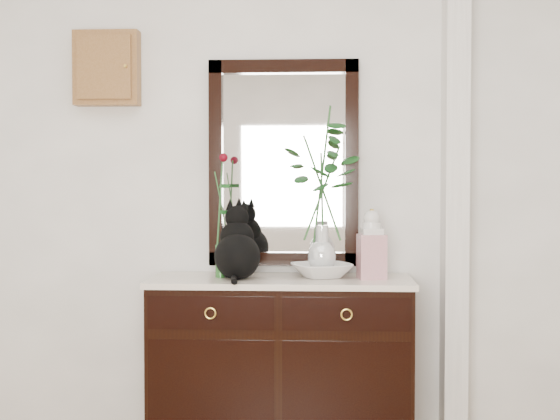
# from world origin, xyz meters

# --- Properties ---
(wall_back) EXTENTS (3.60, 0.04, 2.70)m
(wall_back) POSITION_xyz_m (0.00, 1.98, 1.35)
(wall_back) COLOR white
(wall_back) RESTS_ON ground
(pilaster) EXTENTS (0.12, 0.20, 2.70)m
(pilaster) POSITION_xyz_m (1.00, 1.90, 1.35)
(pilaster) COLOR white
(pilaster) RESTS_ON ground
(sideboard) EXTENTS (1.33, 0.52, 0.82)m
(sideboard) POSITION_xyz_m (0.10, 1.73, 0.47)
(sideboard) COLOR black
(sideboard) RESTS_ON ground
(wall_mirror) EXTENTS (0.80, 0.06, 1.10)m
(wall_mirror) POSITION_xyz_m (0.10, 1.97, 1.44)
(wall_mirror) COLOR black
(wall_mirror) RESTS_ON wall_back
(key_cabinet) EXTENTS (0.35, 0.10, 0.40)m
(key_cabinet) POSITION_xyz_m (-0.85, 1.94, 1.95)
(key_cabinet) COLOR brown
(key_cabinet) RESTS_ON wall_back
(cat) EXTENTS (0.31, 0.36, 0.38)m
(cat) POSITION_xyz_m (-0.12, 1.69, 1.04)
(cat) COLOR black
(cat) RESTS_ON sideboard
(lotus_bowl) EXTENTS (0.39, 0.39, 0.07)m
(lotus_bowl) POSITION_xyz_m (0.31, 1.76, 0.89)
(lotus_bowl) COLOR silver
(lotus_bowl) RESTS_ON sideboard
(vase_branches) EXTENTS (0.51, 0.51, 0.87)m
(vase_branches) POSITION_xyz_m (0.31, 1.76, 1.30)
(vase_branches) COLOR silver
(vase_branches) RESTS_ON lotus_bowl
(bud_vase_rose) EXTENTS (0.10, 0.10, 0.65)m
(bud_vase_rose) POSITION_xyz_m (-0.21, 1.74, 1.17)
(bud_vase_rose) COLOR #265E25
(bud_vase_rose) RESTS_ON sideboard
(ginger_jar) EXTENTS (0.15, 0.15, 0.36)m
(ginger_jar) POSITION_xyz_m (0.56, 1.73, 1.03)
(ginger_jar) COLOR white
(ginger_jar) RESTS_ON sideboard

